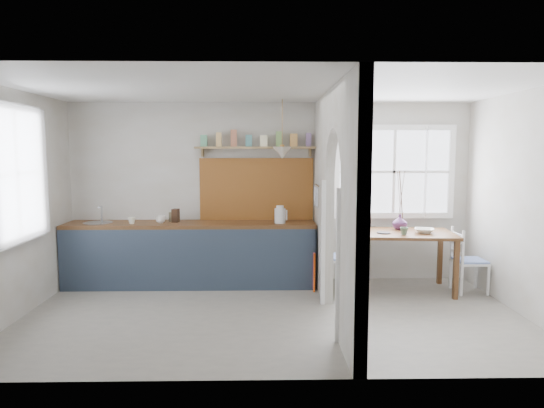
{
  "coord_description": "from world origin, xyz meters",
  "views": [
    {
      "loc": [
        -0.12,
        -5.47,
        1.92
      ],
      "look_at": [
        -0.0,
        0.35,
        1.27
      ],
      "focal_mm": 32.0,
      "sensor_mm": 36.0,
      "label": 1
    }
  ],
  "objects_px": {
    "kettle": "(280,214)",
    "dining_table": "(404,261)",
    "chair_right": "(470,260)",
    "vase": "(400,222)",
    "chair_left": "(340,257)"
  },
  "relations": [
    {
      "from": "kettle",
      "to": "dining_table",
      "type": "bearing_deg",
      "value": 11.03
    },
    {
      "from": "dining_table",
      "to": "chair_right",
      "type": "xyz_separation_m",
      "value": [
        0.86,
        -0.1,
        0.03
      ]
    },
    {
      "from": "vase",
      "to": "chair_left",
      "type": "bearing_deg",
      "value": -166.18
    },
    {
      "from": "chair_right",
      "to": "vase",
      "type": "xyz_separation_m",
      "value": [
        -0.87,
        0.32,
        0.48
      ]
    },
    {
      "from": "kettle",
      "to": "chair_right",
      "type": "bearing_deg",
      "value": 11.54
    },
    {
      "from": "chair_left",
      "to": "chair_right",
      "type": "bearing_deg",
      "value": 104.82
    },
    {
      "from": "kettle",
      "to": "vase",
      "type": "distance_m",
      "value": 1.68
    },
    {
      "from": "dining_table",
      "to": "vase",
      "type": "xyz_separation_m",
      "value": [
        -0.01,
        0.22,
        0.51
      ]
    },
    {
      "from": "chair_right",
      "to": "dining_table",
      "type": "bearing_deg",
      "value": 82.56
    },
    {
      "from": "dining_table",
      "to": "vase",
      "type": "distance_m",
      "value": 0.55
    },
    {
      "from": "chair_right",
      "to": "kettle",
      "type": "height_order",
      "value": "kettle"
    },
    {
      "from": "dining_table",
      "to": "kettle",
      "type": "height_order",
      "value": "kettle"
    },
    {
      "from": "dining_table",
      "to": "vase",
      "type": "bearing_deg",
      "value": 97.04
    },
    {
      "from": "dining_table",
      "to": "vase",
      "type": "relative_size",
      "value": 6.06
    },
    {
      "from": "dining_table",
      "to": "chair_left",
      "type": "xyz_separation_m",
      "value": [
        -0.88,
        0.0,
        0.06
      ]
    }
  ]
}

